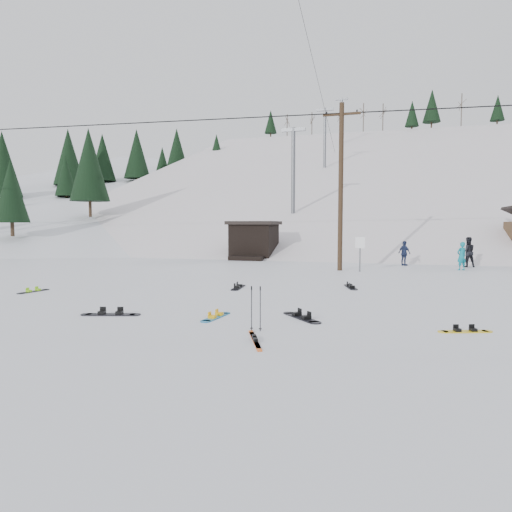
# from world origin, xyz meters

# --- Properties ---
(ground) EXTENTS (200.00, 200.00, 0.00)m
(ground) POSITION_xyz_m (0.00, 0.00, 0.00)
(ground) COLOR silver
(ground) RESTS_ON ground
(ski_slope) EXTENTS (60.00, 85.24, 65.97)m
(ski_slope) POSITION_xyz_m (0.00, 55.00, -12.00)
(ski_slope) COLOR silver
(ski_slope) RESTS_ON ground
(ridge_left) EXTENTS (47.54, 95.03, 58.38)m
(ridge_left) POSITION_xyz_m (-36.00, 48.00, -11.00)
(ridge_left) COLOR silver
(ridge_left) RESTS_ON ground
(treeline_left) EXTENTS (20.00, 64.00, 10.00)m
(treeline_left) POSITION_xyz_m (-34.00, 40.00, 0.00)
(treeline_left) COLOR black
(treeline_left) RESTS_ON ground
(treeline_crest) EXTENTS (50.00, 6.00, 10.00)m
(treeline_crest) POSITION_xyz_m (0.00, 86.00, 0.00)
(treeline_crest) COLOR black
(treeline_crest) RESTS_ON ski_slope
(utility_pole) EXTENTS (2.00, 0.26, 9.00)m
(utility_pole) POSITION_xyz_m (2.00, 14.00, 4.68)
(utility_pole) COLOR #3A2819
(utility_pole) RESTS_ON ground
(trail_sign) EXTENTS (0.50, 0.09, 1.85)m
(trail_sign) POSITION_xyz_m (3.10, 13.58, 1.27)
(trail_sign) COLOR #595B60
(trail_sign) RESTS_ON ground
(lift_hut) EXTENTS (3.40, 4.10, 2.75)m
(lift_hut) POSITION_xyz_m (-5.00, 20.94, 1.36)
(lift_hut) COLOR black
(lift_hut) RESTS_ON ground
(lift_tower_near) EXTENTS (2.20, 0.36, 8.00)m
(lift_tower_near) POSITION_xyz_m (-4.00, 30.00, 7.86)
(lift_tower_near) COLOR #595B60
(lift_tower_near) RESTS_ON ski_slope
(lift_tower_mid) EXTENTS (2.20, 0.36, 8.00)m
(lift_tower_mid) POSITION_xyz_m (-4.00, 50.00, 14.36)
(lift_tower_mid) COLOR #595B60
(lift_tower_mid) RESTS_ON ski_slope
(lift_tower_far) EXTENTS (2.20, 0.36, 8.00)m
(lift_tower_far) POSITION_xyz_m (-4.00, 70.00, 20.86)
(lift_tower_far) COLOR #595B60
(lift_tower_far) RESTS_ON ski_slope
(hero_snowboard) EXTENTS (0.38, 1.45, 0.10)m
(hero_snowboard) POSITION_xyz_m (0.16, 0.25, 0.03)
(hero_snowboard) COLOR #1A76AF
(hero_snowboard) RESTS_ON ground
(hero_skis) EXTENTS (0.78, 1.64, 0.09)m
(hero_skis) POSITION_xyz_m (1.89, -1.80, 0.03)
(hero_skis) COLOR #D15015
(hero_skis) RESTS_ON ground
(ski_poles) EXTENTS (0.29, 0.08, 1.06)m
(ski_poles) POSITION_xyz_m (1.64, -0.90, 0.54)
(ski_poles) COLOR black
(ski_poles) RESTS_ON ground
(board_scatter_a) EXTENTS (1.62, 0.68, 0.12)m
(board_scatter_a) POSITION_xyz_m (-2.76, -0.27, 0.03)
(board_scatter_a) COLOR black
(board_scatter_a) RESTS_ON ground
(board_scatter_b) EXTENTS (0.46, 1.64, 0.12)m
(board_scatter_b) POSITION_xyz_m (-1.10, 5.85, 0.03)
(board_scatter_b) COLOR black
(board_scatter_b) RESTS_ON ground
(board_scatter_c) EXTENTS (0.43, 1.32, 0.09)m
(board_scatter_c) POSITION_xyz_m (-8.12, 2.71, 0.02)
(board_scatter_c) COLOR black
(board_scatter_c) RESTS_ON ground
(board_scatter_d) EXTENTS (1.23, 1.35, 0.12)m
(board_scatter_d) POSITION_xyz_m (2.40, 0.83, 0.03)
(board_scatter_d) COLOR black
(board_scatter_d) RESTS_ON ground
(board_scatter_e) EXTENTS (1.24, 0.58, 0.09)m
(board_scatter_e) POSITION_xyz_m (6.38, 0.37, 0.02)
(board_scatter_e) COLOR yellow
(board_scatter_e) RESTS_ON ground
(board_scatter_f) EXTENTS (0.66, 1.55, 0.11)m
(board_scatter_f) POSITION_xyz_m (3.16, 7.25, 0.03)
(board_scatter_f) COLOR black
(board_scatter_f) RESTS_ON ground
(skier_teal) EXTENTS (0.68, 0.63, 1.55)m
(skier_teal) POSITION_xyz_m (8.40, 15.99, 0.78)
(skier_teal) COLOR #0D7484
(skier_teal) RESTS_ON ground
(skier_dark) EXTENTS (0.97, 0.81, 1.77)m
(skier_dark) POSITION_xyz_m (9.00, 18.05, 0.89)
(skier_dark) COLOR black
(skier_dark) RESTS_ON ground
(skier_navy) EXTENTS (0.89, 0.88, 1.51)m
(skier_navy) POSITION_xyz_m (5.46, 17.97, 0.76)
(skier_navy) COLOR #1D2749
(skier_navy) RESTS_ON ground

